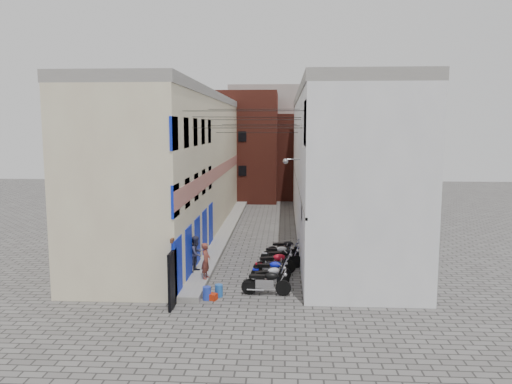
% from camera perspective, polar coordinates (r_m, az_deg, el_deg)
% --- Properties ---
extents(ground, '(90.00, 90.00, 0.00)m').
position_cam_1_polar(ground, '(19.84, -1.89, -12.75)').
color(ground, '#565351').
rests_on(ground, ground).
extents(plinth, '(0.90, 26.00, 0.25)m').
position_cam_1_polar(plinth, '(32.47, -3.43, -4.50)').
color(plinth, gray).
rests_on(plinth, ground).
extents(building_left, '(5.10, 27.00, 9.00)m').
position_cam_1_polar(building_left, '(32.27, -8.68, 3.21)').
color(building_left, beige).
rests_on(building_left, ground).
extents(building_right, '(5.94, 26.00, 9.00)m').
position_cam_1_polar(building_right, '(31.79, 9.25, 3.14)').
color(building_right, silver).
rests_on(building_right, ground).
extents(building_far_brick_left, '(6.00, 6.00, 10.00)m').
position_cam_1_polar(building_far_brick_left, '(46.72, -1.26, 5.21)').
color(building_far_brick_left, maroon).
rests_on(building_far_brick_left, ground).
extents(building_far_brick_right, '(5.00, 6.00, 8.00)m').
position_cam_1_polar(building_far_brick_right, '(48.64, 4.83, 4.10)').
color(building_far_brick_right, maroon).
rests_on(building_far_brick_right, ground).
extents(building_far_concrete, '(8.00, 5.00, 11.00)m').
position_cam_1_polar(building_far_concrete, '(52.58, 1.45, 6.01)').
color(building_far_concrete, gray).
rests_on(building_far_concrete, ground).
extents(far_shopfront, '(2.00, 0.30, 2.40)m').
position_cam_1_polar(far_shopfront, '(44.13, 1.06, 0.13)').
color(far_shopfront, black).
rests_on(far_shopfront, ground).
extents(overhead_wires, '(5.80, 13.02, 1.32)m').
position_cam_1_polar(overhead_wires, '(26.24, -0.43, 8.06)').
color(overhead_wires, black).
rests_on(overhead_wires, ground).
extents(motorcycle_a, '(2.08, 0.76, 1.19)m').
position_cam_1_polar(motorcycle_a, '(20.71, 1.17, -10.13)').
color(motorcycle_a, black).
rests_on(motorcycle_a, ground).
extents(motorcycle_b, '(1.93, 1.26, 1.07)m').
position_cam_1_polar(motorcycle_b, '(21.62, 1.54, -9.53)').
color(motorcycle_b, '#A8A8AD').
rests_on(motorcycle_b, ground).
extents(motorcycle_c, '(1.81, 0.57, 1.05)m').
position_cam_1_polar(motorcycle_c, '(22.64, 1.72, -8.77)').
color(motorcycle_c, '#0D17CD').
rests_on(motorcycle_c, ground).
extents(motorcycle_d, '(2.12, 1.10, 1.17)m').
position_cam_1_polar(motorcycle_d, '(23.51, 2.14, -8.00)').
color(motorcycle_d, maroon).
rests_on(motorcycle_d, ground).
extents(motorcycle_e, '(2.04, 0.90, 1.14)m').
position_cam_1_polar(motorcycle_e, '(24.50, 3.05, -7.40)').
color(motorcycle_e, black).
rests_on(motorcycle_e, ground).
extents(motorcycle_f, '(1.82, 0.69, 1.03)m').
position_cam_1_polar(motorcycle_f, '(25.48, 2.54, -6.94)').
color(motorcycle_f, '#BABABF').
rests_on(motorcycle_f, ground).
extents(motorcycle_g, '(1.86, 0.61, 1.07)m').
position_cam_1_polar(motorcycle_g, '(26.48, 3.31, -6.34)').
color(motorcycle_g, black).
rests_on(motorcycle_g, ground).
extents(person_a, '(0.45, 0.62, 1.58)m').
position_cam_1_polar(person_a, '(22.09, -5.75, -7.83)').
color(person_a, brown).
rests_on(person_a, plinth).
extents(person_b, '(0.89, 0.98, 1.65)m').
position_cam_1_polar(person_b, '(23.23, -6.85, -6.99)').
color(person_b, '#353650').
rests_on(person_b, plinth).
extents(water_jug_near, '(0.43, 0.43, 0.53)m').
position_cam_1_polar(water_jug_near, '(20.38, -5.64, -11.44)').
color(water_jug_near, '#243DB4').
rests_on(water_jug_near, ground).
extents(water_jug_far, '(0.38, 0.38, 0.50)m').
position_cam_1_polar(water_jug_far, '(20.69, -4.27, -11.17)').
color(water_jug_far, '#245FB4').
rests_on(water_jug_far, ground).
extents(red_crate, '(0.49, 0.43, 0.25)m').
position_cam_1_polar(red_crate, '(20.40, -5.08, -11.83)').
color(red_crate, '#B6280D').
rests_on(red_crate, ground).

